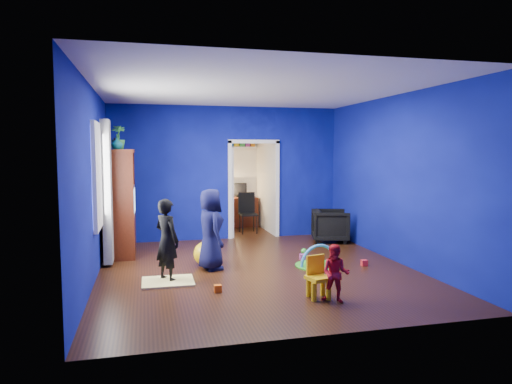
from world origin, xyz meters
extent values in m
cube|color=black|center=(0.00, 0.00, 0.00)|extent=(5.00, 5.50, 0.01)
cube|color=white|center=(0.00, 0.00, 2.90)|extent=(5.00, 5.50, 0.01)
cube|color=navy|center=(0.00, 2.75, 1.45)|extent=(5.00, 0.02, 2.90)
cube|color=navy|center=(0.00, -2.75, 1.45)|extent=(5.00, 0.02, 2.90)
cube|color=navy|center=(-2.50, 0.00, 1.45)|extent=(0.02, 5.50, 2.90)
cube|color=navy|center=(2.50, 0.00, 1.45)|extent=(0.02, 5.50, 2.90)
imported|color=black|center=(2.08, 1.89, 0.34)|extent=(0.93, 0.92, 0.69)
imported|color=black|center=(-1.45, -0.30, 0.62)|extent=(0.51, 0.54, 1.23)
imported|color=#0F1737|center=(-0.73, 0.21, 0.66)|extent=(0.53, 0.71, 1.32)
imported|color=#B01D12|center=(0.59, -1.79, 0.37)|extent=(0.46, 0.43, 0.75)
imported|color=#0D5D6E|center=(-2.22, 1.36, 2.06)|extent=(0.21, 0.21, 0.21)
imported|color=#2F8135|center=(-2.22, 1.88, 2.19)|extent=(0.26, 0.26, 0.45)
cube|color=#390D09|center=(-2.22, 1.66, 0.98)|extent=(0.58, 1.14, 1.96)
cube|color=silver|center=(-2.18, 1.66, 1.02)|extent=(0.46, 0.70, 0.54)
cube|color=#F2E07A|center=(-1.45, -0.40, 0.01)|extent=(0.76, 0.61, 0.03)
sphere|color=yellow|center=(-0.78, 0.46, 0.21)|extent=(0.41, 0.41, 0.41)
cube|color=yellow|center=(0.44, -1.59, 0.25)|extent=(0.34, 0.34, 0.50)
cylinder|color=#368E20|center=(1.07, -0.02, 0.01)|extent=(0.80, 0.80, 0.02)
torus|color=#3F8CD8|center=(1.07, -0.02, 0.02)|extent=(0.72, 0.19, 0.72)
cube|color=white|center=(-2.48, 0.35, 1.55)|extent=(0.03, 0.95, 1.55)
cube|color=slate|center=(-2.37, 0.90, 1.25)|extent=(0.14, 0.42, 2.40)
cube|color=white|center=(0.60, 2.75, 1.05)|extent=(1.16, 0.10, 2.10)
cube|color=#3D140A|center=(0.60, 4.26, 0.38)|extent=(0.88, 0.44, 0.75)
cube|color=black|center=(0.60, 4.38, 0.95)|extent=(0.40, 0.05, 0.32)
sphere|color=#FFD88C|center=(0.32, 4.32, 0.93)|extent=(0.14, 0.14, 0.14)
cube|color=black|center=(0.60, 3.30, 0.46)|extent=(0.40, 0.40, 0.92)
cube|color=white|center=(0.60, 4.37, 2.02)|extent=(0.88, 0.24, 0.04)
cube|color=red|center=(1.82, -0.18, 0.05)|extent=(0.10, 0.08, 0.10)
sphere|color=#247CCF|center=(1.64, 0.60, 0.06)|extent=(0.11, 0.11, 0.11)
cube|color=#F65D0C|center=(-0.81, -1.03, 0.05)|extent=(0.10, 0.08, 0.10)
sphere|color=green|center=(1.13, 0.91, 0.06)|extent=(0.11, 0.11, 0.11)
cube|color=#D54FA7|center=(0.96, 0.48, 0.05)|extent=(0.10, 0.08, 0.10)
camera|label=1|loc=(-1.75, -7.08, 1.93)|focal=32.00mm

